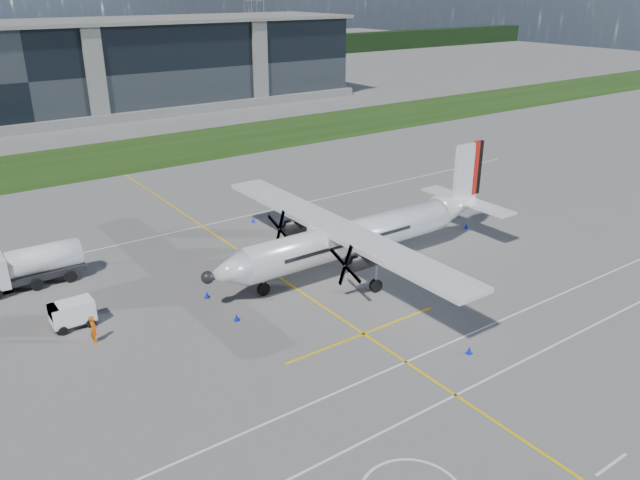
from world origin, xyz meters
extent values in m
plane|color=#65625F|center=(0.00, 40.00, 0.00)|extent=(400.00, 400.00, 0.00)
cube|color=#1B3A10|center=(0.00, 48.00, 0.02)|extent=(400.00, 18.00, 0.04)
cube|color=black|center=(0.00, 80.00, 7.50)|extent=(120.00, 20.00, 15.00)
cube|color=yellow|center=(3.00, 10.00, 0.01)|extent=(0.20, 70.00, 0.01)
cube|color=white|center=(0.00, -14.00, 0.01)|extent=(90.00, 0.15, 0.01)
imported|color=#F25907|center=(-11.45, 3.11, 1.06)|extent=(0.82, 0.99, 2.11)
cone|color=#0C1ED0|center=(6.81, -11.54, 0.25)|extent=(0.36, 0.36, 0.50)
cone|color=#0C1ED0|center=(-3.02, 4.49, 0.25)|extent=(0.36, 0.36, 0.50)
cone|color=#0C1ED0|center=(7.44, 16.09, 0.25)|extent=(0.36, 0.36, 0.50)
cone|color=#0C1ED0|center=(-2.86, 0.32, 0.25)|extent=(0.36, 0.36, 0.50)
cone|color=#0C1ED0|center=(22.79, 3.21, 0.25)|extent=(0.36, 0.36, 0.50)
camera|label=1|loc=(-19.60, -32.89, 20.89)|focal=35.00mm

